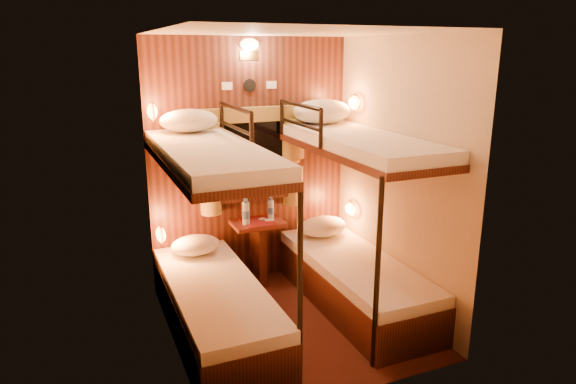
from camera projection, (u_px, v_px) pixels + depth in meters
name	position (u px, v px, depth m)	size (l,w,h in m)	color
floor	(292.00, 321.00, 4.44)	(2.10, 2.10, 0.00)	#3B1410
ceiling	(292.00, 32.00, 3.81)	(2.10, 2.10, 0.00)	silver
wall_back	(250.00, 163.00, 5.06)	(2.40, 2.40, 0.00)	#C6B293
wall_front	(359.00, 228.00, 3.19)	(2.40, 2.40, 0.00)	#C6B293
wall_left	(167.00, 201.00, 3.75)	(2.40, 2.40, 0.00)	#C6B293
wall_right	(397.00, 176.00, 4.50)	(2.40, 2.40, 0.00)	#C6B293
back_panel	(251.00, 163.00, 5.04)	(2.00, 0.03, 2.40)	black
bunk_left	(214.00, 271.00, 4.11)	(0.72, 1.90, 1.82)	black
bunk_right	(355.00, 248.00, 4.60)	(0.72, 1.90, 1.82)	black
window	(252.00, 165.00, 5.02)	(1.00, 0.12, 0.79)	black
curtains	(253.00, 158.00, 4.97)	(1.10, 0.22, 1.00)	olive
back_fixtures	(250.00, 53.00, 4.73)	(0.54, 0.09, 0.48)	black
reading_lamps	(262.00, 166.00, 4.74)	(2.00, 0.20, 1.25)	orange
table	(258.00, 244.00, 5.09)	(0.50, 0.34, 0.66)	#5C2715
bottle_left	(246.00, 213.00, 4.91)	(0.08, 0.08, 0.26)	#99BFE5
bottle_right	(271.00, 210.00, 5.08)	(0.06, 0.06, 0.22)	#99BFE5
sachet_a	(269.00, 220.00, 5.05)	(0.09, 0.07, 0.01)	silver
sachet_b	(262.00, 219.00, 5.09)	(0.07, 0.05, 0.01)	silver
pillow_lower_left	(195.00, 245.00, 4.70)	(0.45, 0.32, 0.18)	white
pillow_lower_right	(323.00, 226.00, 5.18)	(0.49, 0.35, 0.19)	white
pillow_upper_left	(189.00, 120.00, 4.41)	(0.50, 0.36, 0.20)	white
pillow_upper_right	(322.00, 111.00, 4.93)	(0.59, 0.42, 0.23)	white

